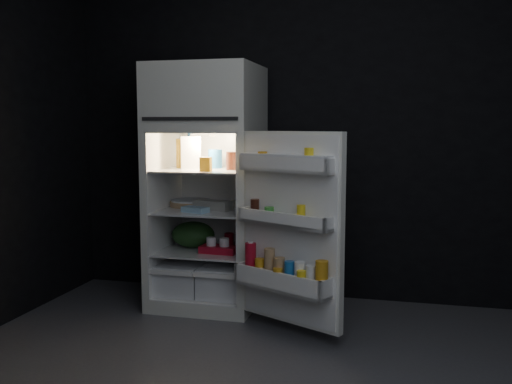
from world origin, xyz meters
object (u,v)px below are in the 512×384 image
(fridge_door, at_px, (288,232))
(yogurt_tray, at_px, (219,249))
(refrigerator, at_px, (208,178))
(milk_jug, at_px, (191,152))
(egg_carton, at_px, (213,205))

(fridge_door, relative_size, yogurt_tray, 4.55)
(refrigerator, bearing_deg, milk_jug, -169.56)
(fridge_door, xyz_separation_m, milk_jug, (-0.84, 0.53, 0.47))
(refrigerator, xyz_separation_m, yogurt_tray, (0.13, -0.14, -0.50))
(refrigerator, relative_size, fridge_door, 1.46)
(milk_jug, xyz_separation_m, yogurt_tray, (0.25, -0.12, -0.69))
(refrigerator, distance_m, egg_carton, 0.21)
(refrigerator, xyz_separation_m, egg_carton, (0.05, -0.05, -0.19))
(fridge_door, xyz_separation_m, egg_carton, (-0.66, 0.49, 0.08))
(refrigerator, distance_m, fridge_door, 0.94)
(milk_jug, height_order, egg_carton, milk_jug)
(refrigerator, height_order, milk_jug, refrigerator)
(fridge_door, bearing_deg, refrigerator, 142.60)
(milk_jug, xyz_separation_m, egg_carton, (0.18, -0.03, -0.38))
(egg_carton, bearing_deg, yogurt_tray, -33.38)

